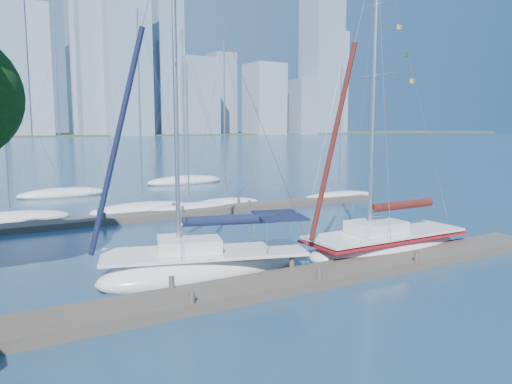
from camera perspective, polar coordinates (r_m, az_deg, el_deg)
ground at (r=19.43m, az=5.60°, el=-10.36°), size 700.00×700.00×0.00m
near_dock at (r=19.37m, az=5.61°, el=-9.80°), size 26.00×2.00×0.40m
far_dock at (r=34.05m, az=-7.34°, el=-2.27°), size 30.00×1.80×0.36m
sailboat_navy at (r=20.12m, az=-5.94°, el=-6.29°), size 9.08×5.21×14.80m
sailboat_maroon at (r=24.24m, az=14.57°, el=-4.16°), size 8.66×2.84×14.65m
bg_boat_0 at (r=34.51m, az=-26.26°, el=-2.78°), size 7.34×3.30×10.98m
bg_boat_1 at (r=35.48m, az=-12.83°, el=-1.86°), size 7.30×2.41×13.99m
bg_boat_2 at (r=35.10m, az=-7.66°, el=-1.92°), size 6.76×3.86×10.51m
bg_boat_3 at (r=36.99m, az=-3.53°, el=-1.33°), size 5.81×2.59×12.35m
bg_boat_5 at (r=41.43m, az=9.42°, el=-0.50°), size 7.33×3.83×11.09m
bg_boat_6 at (r=45.52m, az=-21.24°, el=-0.15°), size 7.48×3.19×12.68m
bg_boat_7 at (r=52.42m, az=-8.13°, el=1.31°), size 8.55×4.88×15.99m
skyline at (r=308.83m, az=-23.86°, el=12.69°), size 502.39×51.31×111.02m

